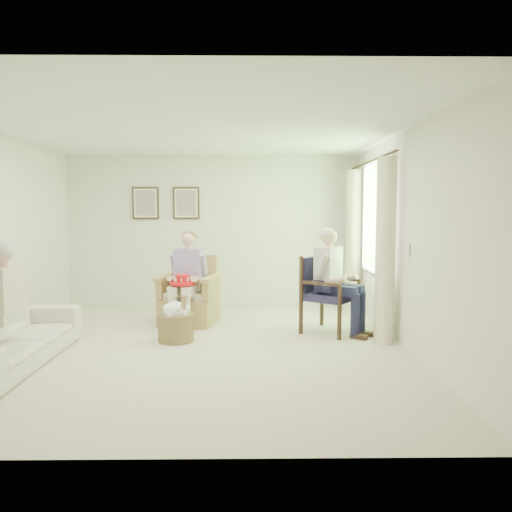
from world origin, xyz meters
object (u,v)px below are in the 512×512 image
sofa (6,336)px  red_hat (183,281)px  person_dark (332,273)px  hatbox (176,321)px  wood_armchair (329,291)px  wicker_armchair (189,302)px  person_wicker (188,272)px

sofa → red_hat: red_hat is taller
sofa → person_dark: person_dark is taller
sofa → person_dark: 3.95m
hatbox → red_hat: bearing=90.3°
wood_armchair → hatbox: wood_armchair is taller
wood_armchair → person_dark: person_dark is taller
wicker_armchair → person_dark: (1.98, -0.65, 0.51)m
person_dark → hatbox: (-2.02, -0.37, -0.56)m
wicker_armchair → hatbox: (-0.05, -1.03, -0.06)m
sofa → hatbox: hatbox is taller
red_hat → person_wicker: bearing=75.4°
person_dark → red_hat: (-2.03, 0.32, -0.15)m
hatbox → person_dark: bearing=10.5°
person_dark → hatbox: size_ratio=2.11×
person_wicker → hatbox: (-0.05, -0.89, -0.51)m
wood_armchair → sofa: wood_armchair is taller
sofa → hatbox: (1.66, 0.97, -0.07)m
sofa → person_dark: (3.68, 1.34, 0.50)m
wood_armchair → red_hat: bearing=121.3°
hatbox → wicker_armchair: bearing=87.3°
wood_armchair → person_wicker: 2.02m
person_dark → hatbox: person_dark is taller
red_hat → person_dark: bearing=-8.9°
person_dark → red_hat: 2.06m
wood_armchair → person_dark: 0.31m
wicker_armchair → person_dark: person_dark is taller
wood_armchair → wicker_armchair: bearing=111.8°
person_wicker → hatbox: size_ratio=2.01×
sofa → person_wicker: person_wicker is taller
person_dark → red_hat: bearing=116.7°
wicker_armchair → person_dark: size_ratio=0.71×
red_hat → hatbox: red_hat is taller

